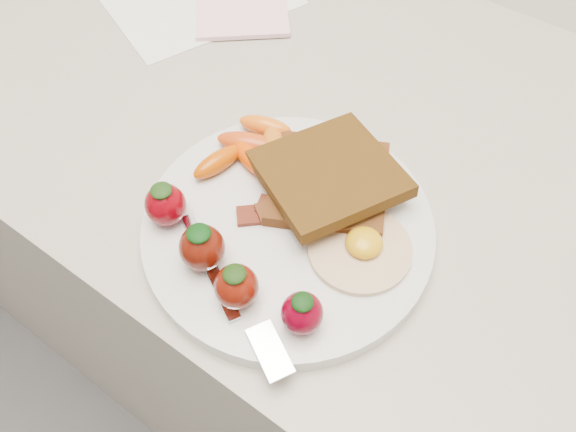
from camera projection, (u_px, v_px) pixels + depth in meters
The scene contains 9 objects.
counter at pixel (330, 309), 0.98m from camera, with size 2.00×0.60×0.90m, color gray.
plate at pixel (288, 228), 0.52m from camera, with size 0.27×0.27×0.02m, color silver.
toast_lower at pixel (329, 183), 0.53m from camera, with size 0.11×0.11×0.01m, color #4B200E.
toast_upper at pixel (329, 173), 0.52m from camera, with size 0.12×0.12×0.01m, color black.
fried_egg at pixel (361, 247), 0.49m from camera, with size 0.12×0.12×0.02m.
bacon_strips at pixel (293, 209), 0.52m from camera, with size 0.10×0.09×0.01m.
baby_carrots at pixel (252, 147), 0.56m from camera, with size 0.09×0.11×0.02m.
strawberries at pixel (219, 257), 0.47m from camera, with size 0.19×0.06×0.05m.
fork at pixel (236, 302), 0.47m from camera, with size 0.17×0.09×0.00m.
Camera 1 is at (0.19, 1.31, 1.34)m, focal length 35.00 mm.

